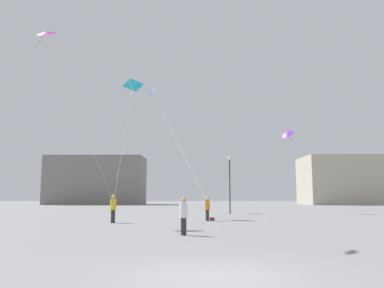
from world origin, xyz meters
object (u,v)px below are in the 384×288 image
(person_in_yellow, at_px, (113,207))
(lamppost_east, at_px, (230,176))
(kite_cobalt_diamond, at_px, (153,92))
(person_in_white, at_px, (184,214))
(building_left_hall, at_px, (97,181))
(kite_violet_diamond, at_px, (287,134))
(building_centre_hall, at_px, (341,181))
(kite_cyan_delta, at_px, (133,87))
(person_in_orange, at_px, (207,208))
(handbag_beside_flyer, at_px, (212,219))
(kite_magenta_diamond, at_px, (47,33))

(person_in_yellow, xyz_separation_m, lamppost_east, (9.29, 12.96, 2.74))
(person_in_yellow, xyz_separation_m, kite_cobalt_diamond, (1.07, 19.88, 13.07))
(person_in_yellow, height_order, lamppost_east, lamppost_east)
(person_in_white, xyz_separation_m, building_left_hall, (-18.44, 70.47, 4.33))
(kite_violet_diamond, height_order, building_left_hall, building_left_hall)
(building_centre_hall, bearing_deg, kite_cyan_delta, -127.44)
(person_in_orange, relative_size, handbag_beside_flyer, 5.16)
(person_in_yellow, relative_size, handbag_beside_flyer, 5.68)
(building_left_hall, xyz_separation_m, building_centre_hall, (54.00, -2.24, -0.01))
(building_left_hall, bearing_deg, kite_magenta_diamond, -81.65)
(kite_cobalt_diamond, height_order, kite_cyan_delta, kite_cobalt_diamond)
(kite_magenta_diamond, bearing_deg, kite_cobalt_diamond, 73.31)
(person_in_yellow, bearing_deg, handbag_beside_flyer, 21.88)
(kite_violet_diamond, xyz_separation_m, kite_magenta_diamond, (-20.81, -15.64, 4.39))
(kite_violet_diamond, bearing_deg, person_in_orange, -125.13)
(building_centre_hall, height_order, handbag_beside_flyer, building_centre_hall)
(person_in_orange, bearing_deg, lamppost_east, 110.59)
(kite_cobalt_diamond, height_order, building_left_hall, kite_cobalt_diamond)
(person_in_orange, height_order, kite_cyan_delta, kite_cyan_delta)
(kite_cyan_delta, xyz_separation_m, building_left_hall, (-14.15, 54.29, -6.05))
(person_in_white, distance_m, kite_magenta_diamond, 17.35)
(person_in_yellow, height_order, kite_magenta_diamond, kite_magenta_diamond)
(kite_cobalt_diamond, xyz_separation_m, building_left_hall, (-15.03, 42.21, -8.83))
(person_in_white, distance_m, kite_violet_diamond, 27.74)
(building_left_hall, bearing_deg, person_in_white, -75.34)
(person_in_white, height_order, kite_magenta_diamond, kite_magenta_diamond)
(lamppost_east, distance_m, handbag_beside_flyer, 11.77)
(building_left_hall, bearing_deg, handbag_beside_flyer, -71.07)
(person_in_orange, height_order, building_centre_hall, building_centre_hall)
(kite_violet_diamond, xyz_separation_m, building_left_hall, (-29.91, 46.35, -3.20))
(kite_cyan_delta, relative_size, lamppost_east, 1.86)
(person_in_white, distance_m, building_centre_hall, 77.06)
(kite_violet_diamond, bearing_deg, building_left_hall, 122.83)
(building_centre_hall, bearing_deg, lamppost_east, -123.25)
(building_centre_hall, bearing_deg, person_in_white, -117.53)
(person_in_yellow, relative_size, building_centre_hall, 0.11)
(building_left_hall, bearing_deg, kite_cyan_delta, -75.40)
(kite_violet_diamond, bearing_deg, lamppost_east, -157.33)
(kite_cyan_delta, height_order, kite_magenta_diamond, kite_magenta_diamond)
(kite_magenta_diamond, height_order, building_left_hall, kite_magenta_diamond)
(person_in_white, height_order, building_left_hall, building_left_hall)
(building_left_hall, bearing_deg, kite_cobalt_diamond, -70.40)
(kite_violet_diamond, distance_m, building_left_hall, 55.26)
(person_in_orange, distance_m, handbag_beside_flyer, 0.86)
(kite_cobalt_diamond, height_order, lamppost_east, kite_cobalt_diamond)
(building_left_hall, distance_m, handbag_beside_flyer, 63.65)
(person_in_yellow, distance_m, building_left_hall, 63.78)
(kite_magenta_diamond, bearing_deg, building_centre_hall, 53.08)
(person_in_yellow, distance_m, kite_cyan_delta, 12.91)
(person_in_orange, height_order, kite_violet_diamond, kite_violet_diamond)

